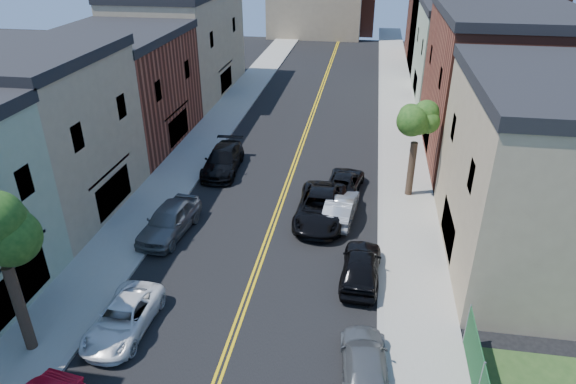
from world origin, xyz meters
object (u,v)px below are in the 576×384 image
at_px(black_suv_lane, 321,207).
at_px(grey_car_left, 169,220).
at_px(grey_car_right, 365,362).
at_px(dark_car_right_far, 344,182).
at_px(black_car_right, 361,266).
at_px(silver_car_right, 341,207).
at_px(black_car_left, 223,160).
at_px(white_pickup, 123,318).

bearing_deg(black_suv_lane, grey_car_left, -159.94).
distance_m(grey_car_right, black_suv_lane, 11.70).
bearing_deg(dark_car_right_far, black_car_right, 105.63).
xyz_separation_m(grey_car_left, silver_car_right, (9.30, 3.17, -0.12)).
distance_m(grey_car_left, black_car_left, 8.51).
xyz_separation_m(black_car_left, dark_car_right_far, (8.59, -1.67, -0.18)).
height_order(black_car_right, dark_car_right_far, black_car_right).
relative_size(white_pickup, black_suv_lane, 0.78).
bearing_deg(grey_car_right, silver_car_right, -86.54).
height_order(white_pickup, black_car_right, black_car_right).
xyz_separation_m(white_pickup, silver_car_right, (8.45, 10.83, 0.10)).
bearing_deg(black_suv_lane, dark_car_right_far, 74.56).
height_order(white_pickup, silver_car_right, silver_car_right).
relative_size(grey_car_left, black_car_right, 1.09).
height_order(black_car_left, grey_car_right, black_car_left).
bearing_deg(grey_car_left, black_car_left, 91.50).
relative_size(grey_car_right, dark_car_right_far, 0.96).
bearing_deg(black_suv_lane, black_car_right, -64.08).
height_order(grey_car_right, black_suv_lane, black_suv_lane).
xyz_separation_m(white_pickup, grey_car_right, (10.15, -0.84, -0.01)).
distance_m(white_pickup, grey_car_right, 10.18).
xyz_separation_m(silver_car_right, black_suv_lane, (-1.15, -0.32, 0.08)).
xyz_separation_m(white_pickup, dark_car_right_far, (8.45, 14.47, -0.00)).
xyz_separation_m(silver_car_right, dark_car_right_far, (0.00, 3.64, -0.10)).
relative_size(grey_car_left, black_suv_lane, 0.85).
bearing_deg(black_car_right, black_car_left, -45.51).
height_order(black_car_right, silver_car_right, black_car_right).
height_order(black_car_left, black_suv_lane, black_suv_lane).
height_order(grey_car_left, silver_car_right, grey_car_left).
distance_m(grey_car_right, silver_car_right, 11.79).
height_order(white_pickup, black_suv_lane, black_suv_lane).
relative_size(black_car_right, black_suv_lane, 0.78).
distance_m(silver_car_right, black_suv_lane, 1.20).
bearing_deg(black_suv_lane, grey_car_right, -75.09).
relative_size(grey_car_right, black_suv_lane, 0.74).
bearing_deg(black_suv_lane, white_pickup, -123.98).
bearing_deg(grey_car_right, black_suv_lane, -80.72).
bearing_deg(grey_car_left, black_suv_lane, 25.52).
relative_size(black_car_left, black_suv_lane, 0.95).
bearing_deg(white_pickup, silver_car_right, 53.07).
xyz_separation_m(white_pickup, black_car_left, (-0.14, 16.14, 0.17)).
distance_m(black_car_left, black_suv_lane, 9.33).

